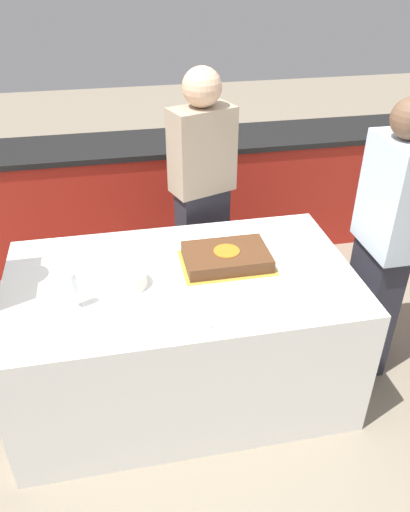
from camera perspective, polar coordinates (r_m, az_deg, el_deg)
ground_plane at (r=3.03m, az=-2.43°, el=-14.37°), size 14.00×14.00×0.00m
back_counter at (r=4.04m, az=-6.18°, el=6.73°), size 4.40×0.58×0.92m
dining_table at (r=2.76m, az=-2.61°, el=-8.86°), size 1.76×1.01×0.78m
cake at (r=2.59m, az=2.47°, el=-0.13°), size 0.47×0.33×0.08m
plate_stack at (r=2.45m, az=-8.91°, el=-2.60°), size 0.20×0.20×0.07m
wine_glass at (r=2.31m, az=-14.91°, el=-3.19°), size 0.06×0.06×0.19m
side_plate_near_cake at (r=2.87m, az=1.97°, el=2.60°), size 0.17×0.17×0.00m
utensil_pile at (r=2.21m, az=-1.62°, el=-7.57°), size 0.16×0.11×0.02m
person_cutting_cake at (r=3.13m, az=-0.32°, el=6.96°), size 0.42×0.31×1.63m
person_seated_right at (r=2.83m, az=19.74°, el=1.32°), size 0.20×0.39×1.61m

